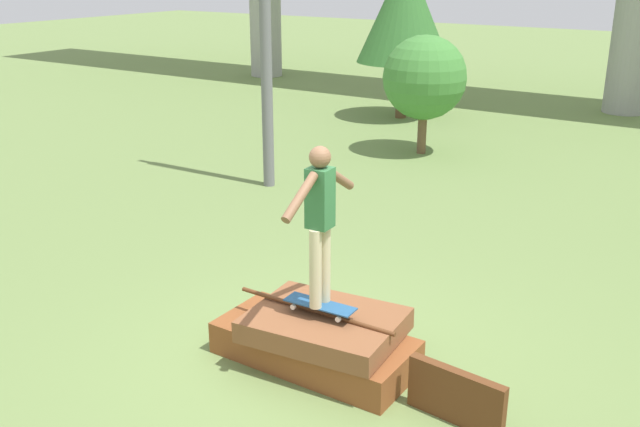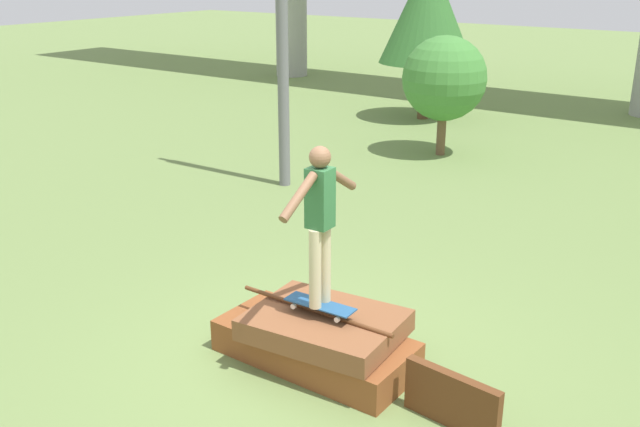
{
  "view_description": "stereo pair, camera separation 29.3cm",
  "coord_description": "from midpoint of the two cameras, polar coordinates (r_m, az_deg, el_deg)",
  "views": [
    {
      "loc": [
        3.53,
        -5.32,
        3.88
      ],
      "look_at": [
        0.09,
        -0.03,
        1.64
      ],
      "focal_mm": 40.0,
      "sensor_mm": 36.0,
      "label": 1
    },
    {
      "loc": [
        3.77,
        -5.16,
        3.88
      ],
      "look_at": [
        0.09,
        -0.03,
        1.64
      ],
      "focal_mm": 40.0,
      "sensor_mm": 36.0,
      "label": 2
    }
  ],
  "objects": [
    {
      "name": "scrap_pile",
      "position": [
        7.32,
        -1.33,
        -10.0
      ],
      "size": [
        2.05,
        1.22,
        0.61
      ],
      "color": "brown",
      "rests_on": "ground_plane"
    },
    {
      "name": "ground_plane",
      "position": [
        7.47,
        -1.6,
        -11.74
      ],
      "size": [
        80.0,
        80.0,
        0.0
      ],
      "primitive_type": "plane",
      "color": "olive"
    },
    {
      "name": "skater",
      "position": [
        6.71,
        -1.25,
        -0.16
      ],
      "size": [
        0.23,
        1.23,
        1.6
      ],
      "color": "#C6B78E",
      "rests_on": "skateboard"
    },
    {
      "name": "tree_behind_left",
      "position": [
        18.61,
        6.33,
        15.97
      ],
      "size": [
        2.38,
        2.38,
        4.1
      ],
      "color": "brown",
      "rests_on": "ground_plane"
    },
    {
      "name": "tree_mid_back",
      "position": [
        15.1,
        7.81,
        10.7
      ],
      "size": [
        1.74,
        1.74,
        2.48
      ],
      "color": "brown",
      "rests_on": "ground_plane"
    },
    {
      "name": "scrap_plank_loose",
      "position": [
        6.57,
        9.51,
        -14.24
      ],
      "size": [
        0.93,
        0.19,
        0.51
      ],
      "color": "#5B3319",
      "rests_on": "ground_plane"
    },
    {
      "name": "skateboard",
      "position": [
        7.08,
        -1.19,
        -7.34
      ],
      "size": [
        0.74,
        0.25,
        0.09
      ],
      "color": "#23517F",
      "rests_on": "scrap_pile"
    }
  ]
}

